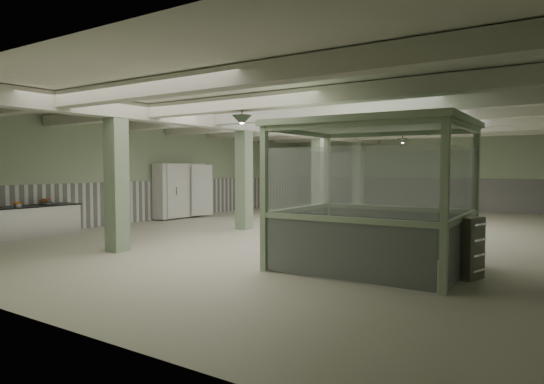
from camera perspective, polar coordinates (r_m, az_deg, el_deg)
The scene contains 26 objects.
floor at distance 15.34m, azimuth 6.47°, elevation -4.63°, with size 20.00×20.00×0.00m, color beige.
ceiling at distance 15.28m, azimuth 6.55°, elevation 8.87°, with size 14.00×20.00×0.02m, color white.
wall_back at distance 24.51m, azimuth 17.38°, elevation 2.32°, with size 14.00×0.02×3.60m, color #9FB18E.
wall_left at distance 19.46m, azimuth -12.11°, elevation 2.25°, with size 0.02×20.00×3.60m, color #9FB18E.
wainscot_left at distance 19.48m, azimuth -12.03°, elevation -0.84°, with size 0.05×19.90×1.50m, color silver.
wainscot_back at distance 24.52m, azimuth 17.33°, elevation -0.13°, with size 13.90×0.05×1.50m, color silver.
girder at distance 16.56m, azimuth -1.22°, elevation 7.67°, with size 0.45×19.90×0.40m, color beige.
beam_a at distance 9.33m, azimuth -15.69°, elevation 11.44°, with size 13.90×0.35×0.32m, color beige.
beam_b at distance 11.10m, azimuth -5.65°, elevation 10.17°, with size 13.90×0.35×0.32m, color beige.
beam_c at distance 13.11m, azimuth 1.43°, elevation 9.08°, with size 13.90×0.35×0.32m, color beige.
beam_d at distance 15.27m, azimuth 6.55°, elevation 8.20°, with size 13.90×0.35×0.32m, color beige.
beam_e at distance 17.51m, azimuth 10.36°, elevation 7.50°, with size 13.90×0.35×0.32m, color beige.
beam_f at distance 19.82m, azimuth 13.28°, elevation 6.94°, with size 13.90×0.35×0.32m, color beige.
beam_g at distance 22.17m, azimuth 15.59°, elevation 6.48°, with size 13.90×0.35×0.32m, color beige.
column_a at distance 12.11m, azimuth -17.82°, elevation 1.76°, with size 0.42×0.42×3.60m, color #8BA282.
column_b at distance 15.70m, azimuth -3.32°, elevation 2.15°, with size 0.42×0.42×3.60m, color #8BA282.
column_c at distance 19.91m, azimuth 5.45°, elevation 2.32°, with size 0.42×0.42×3.60m, color #8BA282.
column_d at distance 23.50m, azimuth 10.12°, elevation 2.39°, with size 0.42×0.42×3.60m, color #8BA282.
pendant_front at distance 10.75m, azimuth -3.56°, elevation 8.43°, with size 0.44×0.44×0.22m, color #344433.
pendant_mid at distance 15.46m, azimuth 9.05°, elevation 6.74°, with size 0.44×0.44×0.22m, color #344433.
pendant_back at distance 20.10m, azimuth 15.12°, elevation 5.80°, with size 0.44×0.44×0.22m, color #344433.
veg_colander at distance 15.85m, azimuth -25.05°, elevation -1.05°, with size 0.39×0.39×0.18m, color #434449, non-canonical shape.
orange_bowl at distance 15.26m, azimuth -27.78°, elevation -1.44°, with size 0.23×0.23×0.08m, color #B2B2B7.
walkin_cooler at distance 19.39m, azimuth -10.77°, elevation 0.06°, with size 0.95×2.30×2.11m.
guard_booth at distance 9.87m, azimuth 11.85°, elevation 2.41°, with size 3.73×3.19×2.93m.
filing_cabinet at distance 9.52m, azimuth 22.11°, elevation -6.11°, with size 0.36×0.52×1.12m, color #5D5E4E.
Camera 1 is at (7.02, -13.48, 2.03)m, focal length 32.00 mm.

